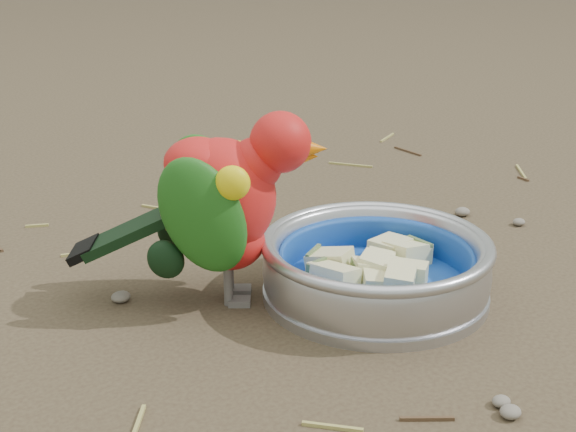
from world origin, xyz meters
TOP-DOWN VIEW (x-y plane):
  - ground at (0.00, 0.00)m, footprint 60.00×60.00m
  - food_bowl at (-0.00, 0.01)m, footprint 0.22×0.22m
  - bowl_wall at (-0.00, 0.01)m, footprint 0.22×0.22m
  - fruit_wedges at (-0.00, 0.01)m, footprint 0.13×0.13m
  - lory_parrot at (-0.13, 0.09)m, footprint 0.24×0.22m
  - ground_debris at (-0.02, 0.05)m, footprint 0.90×0.80m

SIDE VIEW (x-z plane):
  - ground at x=0.00m, z-range 0.00..0.00m
  - ground_debris at x=-0.02m, z-range 0.00..0.01m
  - food_bowl at x=0.00m, z-range 0.00..0.02m
  - fruit_wedges at x=0.00m, z-range 0.02..0.05m
  - bowl_wall at x=0.00m, z-range 0.02..0.06m
  - lory_parrot at x=-0.13m, z-range 0.00..0.18m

